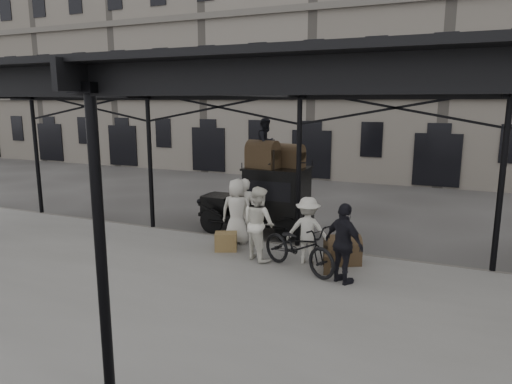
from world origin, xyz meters
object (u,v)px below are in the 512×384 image
at_px(porter_official, 344,244).
at_px(steamer_trunk_platform, 343,252).
at_px(porter_left, 245,210).
at_px(steamer_trunk_roof_near, 263,156).
at_px(taxi, 268,197).
at_px(bicycle, 299,247).

distance_m(porter_official, steamer_trunk_platform, 1.40).
bearing_deg(porter_left, steamer_trunk_roof_near, -103.55).
relative_size(taxi, bicycle, 1.61).
height_order(porter_left, porter_official, porter_left).
xyz_separation_m(porter_left, steamer_trunk_roof_near, (0.05, 1.25, 1.45)).
bearing_deg(steamer_trunk_roof_near, porter_left, -81.84).
height_order(taxi, steamer_trunk_roof_near, steamer_trunk_roof_near).
height_order(porter_left, bicycle, porter_left).
relative_size(bicycle, steamer_trunk_roof_near, 2.32).
xyz_separation_m(taxi, porter_official, (3.25, -3.50, -0.13)).
bearing_deg(porter_official, bicycle, 14.35).
bearing_deg(steamer_trunk_platform, taxi, 113.44).
distance_m(porter_left, steamer_trunk_roof_near, 1.91).
relative_size(porter_left, steamer_trunk_platform, 2.17).
bearing_deg(porter_left, steamer_trunk_platform, 154.87).
height_order(steamer_trunk_roof_near, steamer_trunk_platform, steamer_trunk_roof_near).
xyz_separation_m(steamer_trunk_roof_near, steamer_trunk_platform, (3.04, -2.02, -2.07)).
relative_size(taxi, steamer_trunk_roof_near, 3.73).
bearing_deg(porter_official, steamer_trunk_platform, -45.72).
xyz_separation_m(porter_left, bicycle, (2.21, -1.65, -0.35)).
bearing_deg(bicycle, porter_left, 78.38).
relative_size(porter_official, steamer_trunk_roof_near, 1.89).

